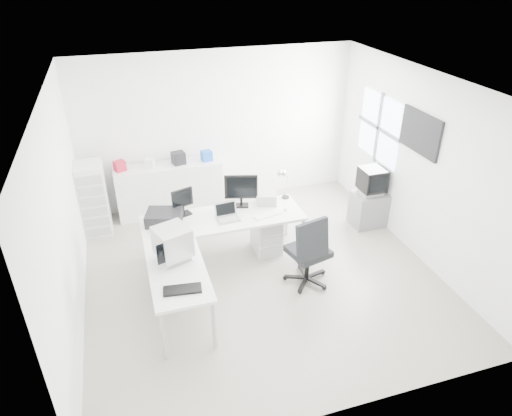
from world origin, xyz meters
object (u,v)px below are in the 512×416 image
object	(u,v)px
main_desk	(224,238)
filing_cabinet	(94,198)
drawer_pedestal	(266,233)
crt_tv	(372,182)
lcd_monitor_large	(241,191)
sideboard	(170,189)
laptop	(228,214)
tv_cabinet	(368,209)
crt_monitor	(173,246)
office_chair	(308,248)
lcd_monitor_small	(183,202)
laser_printer	(266,198)
side_desk	(180,294)
inkjet_printer	(164,217)

from	to	relation	value
main_desk	filing_cabinet	world-z (taller)	filing_cabinet
drawer_pedestal	crt_tv	distance (m)	2.02
lcd_monitor_large	sideboard	distance (m)	1.83
main_desk	sideboard	bearing A→B (deg)	108.35
laptop	tv_cabinet	bearing A→B (deg)	4.48
tv_cabinet	filing_cabinet	distance (m)	4.66
main_desk	filing_cabinet	xyz separation A→B (m)	(-1.86, 1.45, 0.24)
lcd_monitor_large	tv_cabinet	xyz separation A→B (m)	(2.29, 0.02, -0.71)
drawer_pedestal	lcd_monitor_large	bearing A→B (deg)	150.26
crt_monitor	office_chair	xyz separation A→B (m)	(1.86, -0.04, -0.38)
lcd_monitor_small	office_chair	bearing A→B (deg)	-55.15
lcd_monitor_large	laptop	size ratio (longest dim) A/B	1.72
laser_printer	office_chair	distance (m)	1.17
lcd_monitor_small	laser_printer	bearing A→B (deg)	-20.17
lcd_monitor_small	crt_monitor	distance (m)	1.14
lcd_monitor_large	laser_printer	size ratio (longest dim) A/B	1.69
laptop	crt_monitor	xyz separation A→B (m)	(-0.90, -0.75, 0.11)
lcd_monitor_large	office_chair	bearing A→B (deg)	-45.11
sideboard	laser_printer	bearing A→B (deg)	-48.83
office_chair	tv_cabinet	xyz separation A→B (m)	(1.63, 1.17, -0.27)
crt_monitor	filing_cabinet	size ratio (longest dim) A/B	0.33
side_desk	filing_cabinet	distance (m)	2.75
laser_printer	tv_cabinet	world-z (taller)	laser_printer
main_desk	crt_tv	xyz separation A→B (m)	(2.64, 0.27, 0.46)
drawer_pedestal	crt_monitor	distance (m)	1.91
lcd_monitor_large	laptop	xyz separation A→B (m)	(-0.30, -0.35, -0.16)
side_desk	lcd_monitor_large	world-z (taller)	lcd_monitor_large
inkjet_printer	lcd_monitor_large	world-z (taller)	lcd_monitor_large
inkjet_printer	tv_cabinet	world-z (taller)	inkjet_printer
tv_cabinet	lcd_monitor_large	bearing A→B (deg)	-179.43
lcd_monitor_large	filing_cabinet	world-z (taller)	lcd_monitor_large
inkjet_printer	lcd_monitor_small	bearing A→B (deg)	43.24
main_desk	tv_cabinet	distance (m)	2.65
office_chair	lcd_monitor_small	bearing A→B (deg)	129.49
side_desk	laser_printer	bearing A→B (deg)	39.52
laser_printer	crt_tv	xyz separation A→B (m)	(1.89, 0.05, -0.01)
side_desk	crt_monitor	world-z (taller)	crt_monitor
inkjet_printer	tv_cabinet	distance (m)	3.53
inkjet_printer	filing_cabinet	bearing A→B (deg)	143.58
tv_cabinet	filing_cabinet	size ratio (longest dim) A/B	0.49
main_desk	laptop	world-z (taller)	laptop
lcd_monitor_small	sideboard	xyz separation A→B (m)	(-0.03, 1.49, -0.49)
drawer_pedestal	lcd_monitor_small	bearing A→B (deg)	170.91
crt_monitor	office_chair	world-z (taller)	crt_monitor
side_desk	lcd_monitor_small	bearing A→B (deg)	77.47
laptop	crt_tv	size ratio (longest dim) A/B	0.61
crt_tv	crt_monitor	bearing A→B (deg)	-162.15
crt_monitor	laptop	bearing A→B (deg)	20.71
laptop	side_desk	bearing A→B (deg)	-135.71
inkjet_printer	office_chair	bearing A→B (deg)	-11.47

